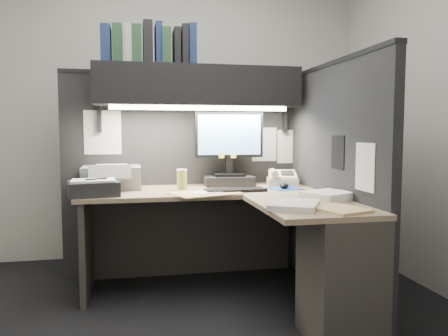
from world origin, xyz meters
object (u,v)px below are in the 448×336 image
Objects in this scene: monitor at (229,157)px; desk at (263,245)px; keyboard at (235,190)px; coffee_cup at (182,180)px; notebook_stack at (94,189)px; printer at (112,177)px; telephone at (282,179)px; overhead_shelf at (198,87)px.

desk is at bearing -83.45° from monitor.
desk is 0.91m from monitor.
coffee_cup is (-0.36, 0.20, 0.06)m from keyboard.
coffee_cup is at bearing 18.65° from notebook_stack.
keyboard is 0.97m from notebook_stack.
printer is (-0.96, 0.75, 0.37)m from desk.
keyboard is 1.77× the size of telephone.
keyboard is at bearing -23.49° from printer.
keyboard is 3.10× the size of coffee_cup.
overhead_shelf reaches higher than telephone.
telephone is (0.66, -0.07, -0.72)m from overhead_shelf.
printer is at bearing -170.61° from telephone.
overhead_shelf is at bearing -173.85° from telephone.
monitor reaches higher than coffee_cup.
monitor is 0.45m from coffee_cup.
overhead_shelf reaches higher than desk.
telephone and notebook_stack have the same top height.
keyboard reaches higher than desk.
monitor is at bearing 19.65° from notebook_stack.
desk is at bearing -82.24° from keyboard.
coffee_cup is at bearing -161.59° from telephone.
printer is (-1.32, 0.06, 0.04)m from telephone.
monitor is (0.24, -0.01, -0.54)m from overhead_shelf.
coffee_cup reaches higher than notebook_stack.
monitor is at bearing -176.25° from telephone.
coffee_cup is (-0.15, -0.16, -0.70)m from overhead_shelf.
telephone is (0.45, 0.29, 0.04)m from keyboard.
monitor is at bearing 80.72° from keyboard.
overhead_shelf is 3.67× the size of printer.
coffee_cup reaches higher than telephone.
printer is 0.37m from notebook_stack.
overhead_shelf is at bearing 25.71° from notebook_stack.
desk is at bearing -20.21° from notebook_stack.
notebook_stack is at bearing 175.64° from keyboard.
overhead_shelf is 6.36× the size of telephone.
monitor reaches higher than desk.
telephone is at bearing -6.34° from monitor.
overhead_shelf is 3.59× the size of keyboard.
overhead_shelf is 0.98m from telephone.
telephone is 0.81m from coffee_cup.
coffee_cup reaches higher than keyboard.
coffee_cup is (-0.81, -0.09, 0.02)m from telephone.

